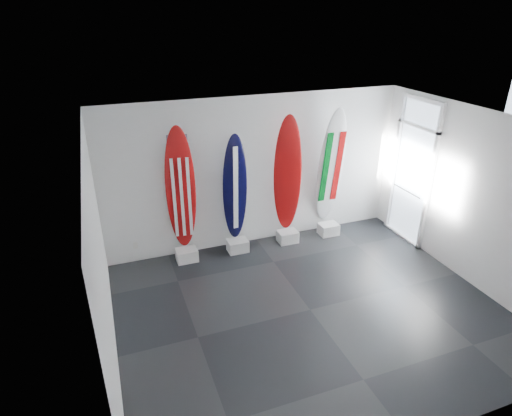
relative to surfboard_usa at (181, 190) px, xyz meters
name	(u,v)px	position (x,y,z in m)	size (l,w,h in m)	color
floor	(310,310)	(1.55, -2.28, -1.44)	(6.00, 6.00, 0.00)	black
ceiling	(322,127)	(1.55, -2.28, 1.56)	(6.00, 6.00, 0.00)	white
wall_back	(256,172)	(1.55, 0.22, 0.06)	(6.00, 6.00, 0.00)	white
wall_front	(434,338)	(1.55, -4.78, 0.06)	(6.00, 6.00, 0.00)	white
wall_left	(101,266)	(-1.45, -2.28, 0.06)	(5.00, 5.00, 0.00)	white
wall_right	(474,199)	(4.55, -2.28, 0.06)	(5.00, 5.00, 0.00)	white
display_block_usa	(187,255)	(0.00, -0.10, -1.32)	(0.40, 0.30, 0.24)	silver
surfboard_usa	(181,190)	(0.00, 0.00, 0.00)	(0.54, 0.08, 2.40)	#9F0C0C
display_block_navy	(238,246)	(1.03, -0.10, -1.32)	(0.40, 0.30, 0.24)	silver
surfboard_navy	(235,188)	(1.03, 0.00, -0.12)	(0.49, 0.08, 2.16)	black
display_block_swiss	(288,236)	(2.12, -0.10, -1.32)	(0.40, 0.30, 0.24)	silver
surfboard_swiss	(288,175)	(2.12, 0.00, 0.01)	(0.55, 0.08, 2.42)	#9F0C0C
display_block_italy	(328,229)	(3.08, -0.10, -1.32)	(0.40, 0.30, 0.24)	silver
surfboard_italy	(331,167)	(3.08, 0.00, 0.05)	(0.57, 0.08, 2.52)	white
wall_outlet	(135,245)	(-0.90, 0.20, -1.09)	(0.09, 0.02, 0.13)	silver
glass_door	(412,173)	(4.52, -0.73, -0.02)	(0.12, 1.16, 2.85)	white
balcony	(455,206)	(5.85, -0.73, -0.94)	(2.80, 2.20, 1.20)	slate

